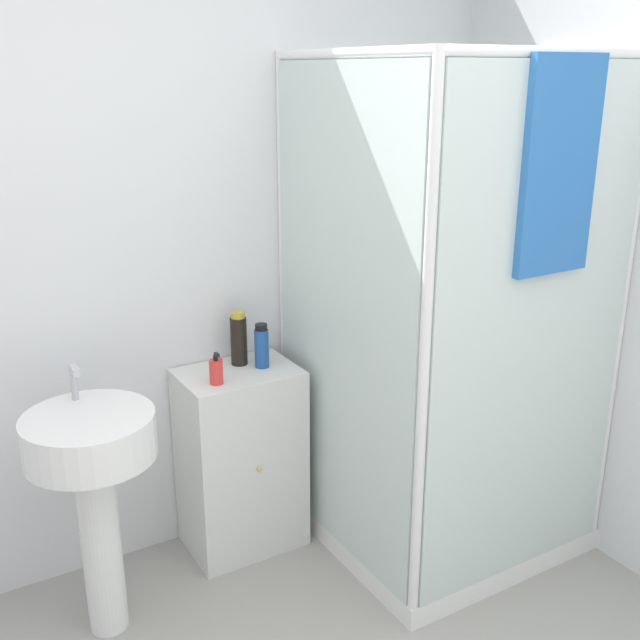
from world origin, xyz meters
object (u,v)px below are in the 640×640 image
Objects in this scene: soap_dispenser at (216,371)px; shampoo_bottle_tall_black at (239,339)px; sink at (93,471)px; shampoo_bottle_blue at (262,346)px.

shampoo_bottle_tall_black is (0.16, 0.14, 0.06)m from soap_dispenser.
shampoo_bottle_blue is at bearing 15.42° from sink.
sink is 0.80m from shampoo_bottle_blue.
sink is 0.57m from soap_dispenser.
sink is at bearing -164.71° from soap_dispenser.
shampoo_bottle_tall_black reaches higher than sink.
soap_dispenser is at bearing -164.27° from shampoo_bottle_blue.
sink is 7.61× the size of soap_dispenser.
sink reaches higher than shampoo_bottle_blue.
soap_dispenser is (0.52, 0.14, 0.20)m from sink.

